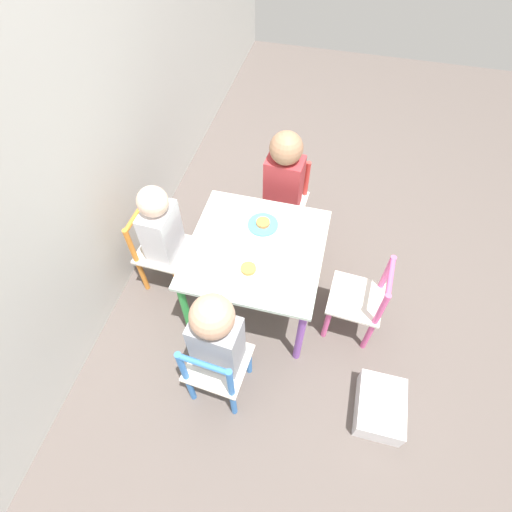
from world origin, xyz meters
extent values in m
plane|color=#5B514C|center=(0.00, 0.00, 0.00)|extent=(6.00, 6.00, 0.00)
cube|color=beige|center=(0.00, 0.79, 1.30)|extent=(6.00, 0.06, 2.60)
cube|color=silver|center=(0.00, 0.00, 0.46)|extent=(0.64, 0.64, 0.02)
cylinder|color=#8E51BC|center=(-0.29, -0.29, 0.23)|extent=(0.04, 0.04, 0.45)
cylinder|color=yellow|center=(0.29, -0.29, 0.23)|extent=(0.04, 0.04, 0.45)
cylinder|color=green|center=(-0.29, 0.29, 0.23)|extent=(0.04, 0.04, 0.45)
cylinder|color=teal|center=(0.29, 0.29, 0.23)|extent=(0.04, 0.04, 0.45)
cube|color=silver|center=(0.52, -0.04, 0.27)|extent=(0.28, 0.28, 0.02)
cylinder|color=#DB3D38|center=(0.42, 0.08, 0.13)|extent=(0.03, 0.03, 0.26)
cylinder|color=#DB3D38|center=(0.41, -0.13, 0.13)|extent=(0.03, 0.03, 0.26)
cylinder|color=#DB3D38|center=(0.63, 0.06, 0.13)|extent=(0.03, 0.03, 0.26)
cylinder|color=#DB3D38|center=(0.62, -0.15, 0.13)|extent=(0.03, 0.03, 0.26)
cylinder|color=#DB3D38|center=(0.63, 0.06, 0.39)|extent=(0.03, 0.03, 0.26)
cylinder|color=#DB3D38|center=(0.62, -0.15, 0.39)|extent=(0.03, 0.03, 0.26)
cylinder|color=#DB3D38|center=(0.62, -0.04, 0.50)|extent=(0.04, 0.21, 0.02)
cube|color=silver|center=(-0.52, 0.04, 0.27)|extent=(0.28, 0.28, 0.02)
cylinder|color=#387AD1|center=(-0.42, -0.07, 0.13)|extent=(0.03, 0.03, 0.26)
cylinder|color=#387AD1|center=(-0.40, 0.14, 0.13)|extent=(0.03, 0.03, 0.26)
cylinder|color=#387AD1|center=(-0.63, -0.05, 0.13)|extent=(0.03, 0.03, 0.26)
cylinder|color=#387AD1|center=(-0.61, 0.16, 0.13)|extent=(0.03, 0.03, 0.26)
cylinder|color=#387AD1|center=(-0.63, -0.05, 0.39)|extent=(0.03, 0.03, 0.26)
cylinder|color=#387AD1|center=(-0.61, 0.16, 0.39)|extent=(0.03, 0.03, 0.26)
cylinder|color=#387AD1|center=(-0.62, 0.05, 0.50)|extent=(0.04, 0.21, 0.02)
cube|color=silver|center=(0.02, 0.52, 0.27)|extent=(0.27, 0.27, 0.02)
cylinder|color=orange|center=(-0.09, 0.42, 0.13)|extent=(0.03, 0.03, 0.26)
cylinder|color=orange|center=(0.12, 0.41, 0.13)|extent=(0.03, 0.03, 0.26)
cylinder|color=orange|center=(-0.08, 0.63, 0.13)|extent=(0.03, 0.03, 0.26)
cylinder|color=orange|center=(0.13, 0.62, 0.13)|extent=(0.03, 0.03, 0.26)
cylinder|color=orange|center=(-0.08, 0.63, 0.39)|extent=(0.03, 0.03, 0.26)
cylinder|color=orange|center=(0.13, 0.62, 0.39)|extent=(0.03, 0.03, 0.26)
cylinder|color=orange|center=(0.02, 0.63, 0.50)|extent=(0.21, 0.03, 0.02)
cube|color=silver|center=(-0.04, -0.52, 0.27)|extent=(0.28, 0.28, 0.02)
cylinder|color=#E5599E|center=(0.08, -0.42, 0.13)|extent=(0.03, 0.03, 0.26)
cylinder|color=#E5599E|center=(-0.13, -0.41, 0.13)|extent=(0.03, 0.03, 0.26)
cylinder|color=#E5599E|center=(0.06, -0.63, 0.13)|extent=(0.03, 0.03, 0.26)
cylinder|color=#E5599E|center=(-0.15, -0.62, 0.13)|extent=(0.03, 0.03, 0.26)
cylinder|color=#E5599E|center=(0.06, -0.63, 0.39)|extent=(0.03, 0.03, 0.26)
cylinder|color=#E5599E|center=(-0.15, -0.62, 0.39)|extent=(0.03, 0.03, 0.26)
cylinder|color=#E5599E|center=(-0.04, -0.62, 0.50)|extent=(0.21, 0.04, 0.02)
cylinder|color=#7A6B5B|center=(0.40, 0.02, 0.14)|extent=(0.07, 0.07, 0.27)
cylinder|color=#7A6B5B|center=(0.40, -0.08, 0.14)|extent=(0.07, 0.07, 0.27)
cube|color=#B23338|center=(0.50, -0.03, 0.44)|extent=(0.15, 0.21, 0.33)
sphere|color=#A37556|center=(0.50, -0.03, 0.68)|extent=(0.17, 0.17, 0.17)
cylinder|color=#4C608E|center=(-0.40, -0.02, 0.14)|extent=(0.07, 0.07, 0.27)
cylinder|color=#4C608E|center=(-0.39, 0.08, 0.14)|extent=(0.07, 0.07, 0.27)
cube|color=#999EA8|center=(-0.50, 0.04, 0.43)|extent=(0.16, 0.21, 0.31)
sphere|color=tan|center=(-0.50, 0.04, 0.66)|extent=(0.17, 0.17, 0.17)
cylinder|color=#4C608E|center=(-0.04, 0.40, 0.14)|extent=(0.07, 0.07, 0.27)
cylinder|color=#4C608E|center=(0.06, 0.40, 0.14)|extent=(0.07, 0.07, 0.27)
cube|color=silver|center=(0.02, 0.50, 0.42)|extent=(0.20, 0.15, 0.30)
sphere|color=beige|center=(0.02, 0.50, 0.64)|extent=(0.15, 0.15, 0.15)
cylinder|color=#4C9EE0|center=(0.14, 0.00, 0.48)|extent=(0.15, 0.15, 0.01)
cylinder|color=#D6843D|center=(0.14, 0.00, 0.49)|extent=(0.07, 0.07, 0.02)
cylinder|color=white|center=(-0.14, 0.00, 0.48)|extent=(0.15, 0.15, 0.01)
cylinder|color=#D6843D|center=(-0.14, 0.00, 0.49)|extent=(0.07, 0.07, 0.02)
cube|color=silver|center=(-0.47, -0.71, 0.06)|extent=(0.28, 0.21, 0.12)
camera|label=1|loc=(-1.14, -0.29, 1.97)|focal=28.00mm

